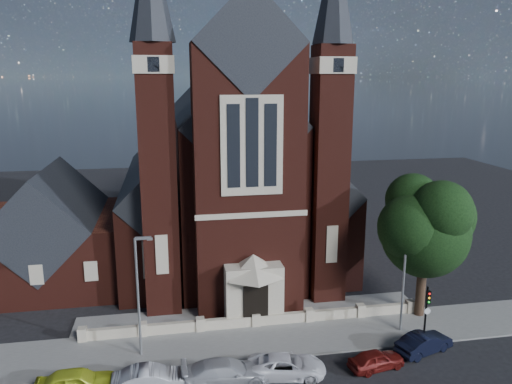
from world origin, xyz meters
TOP-DOWN VIEW (x-y plane):
  - ground at (0.00, 15.00)m, footprint 120.00×120.00m
  - pavement_strip at (0.00, 4.50)m, footprint 60.00×5.00m
  - forecourt_paving at (0.00, 8.50)m, footprint 26.00×3.00m
  - forecourt_wall at (0.00, 6.50)m, footprint 24.00×0.40m
  - church at (-0.00, 22.94)m, footprint 20.01×34.90m
  - parish_hall at (-16.00, 18.00)m, footprint 12.00×12.20m
  - street_tree at (12.60, 5.71)m, footprint 6.40×6.60m
  - street_lamp_left at (-7.91, 4.00)m, footprint 1.16×0.22m
  - street_lamp_right at (10.09, 4.00)m, footprint 1.16×0.22m
  - traffic_signal at (11.00, 2.43)m, footprint 0.28×0.42m
  - car_lime_van at (-11.42, 0.53)m, footprint 4.58×2.01m
  - car_silver_a at (-7.24, 0.04)m, footprint 4.53×1.68m
  - car_silver_b at (-2.96, 0.01)m, footprint 5.17×2.13m
  - car_white_suv at (0.75, 0.17)m, footprint 5.07×2.96m
  - car_dark_red at (6.40, -0.07)m, footprint 3.79×2.11m
  - car_navy at (10.25, 1.15)m, footprint 4.33×2.74m

SIDE VIEW (x-z plane):
  - ground at x=0.00m, z-range 0.00..0.00m
  - pavement_strip at x=0.00m, z-range -0.06..0.06m
  - forecourt_paving at x=0.00m, z-range -0.07..0.07m
  - forecourt_wall at x=0.00m, z-range -0.45..0.45m
  - car_dark_red at x=6.40m, z-range 0.00..1.22m
  - car_white_suv at x=0.75m, z-range 0.00..1.33m
  - car_navy at x=10.25m, z-range 0.00..1.35m
  - car_silver_a at x=-7.24m, z-range 0.00..1.48m
  - car_silver_b at x=-2.96m, z-range 0.00..1.50m
  - car_lime_van at x=-11.42m, z-range 0.00..1.53m
  - traffic_signal at x=11.00m, z-range 0.58..4.58m
  - parish_hall at x=-16.00m, z-range -1.11..9.13m
  - street_lamp_left at x=-7.91m, z-range 0.55..8.64m
  - street_lamp_right at x=10.09m, z-range 0.55..8.64m
  - street_tree at x=12.60m, z-range 1.61..12.31m
  - church at x=0.00m, z-range -6.41..22.79m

